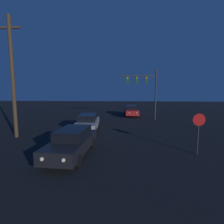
# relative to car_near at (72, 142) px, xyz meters

# --- Properties ---
(car_near) EXTENTS (2.08, 4.98, 1.53)m
(car_near) POSITION_rel_car_near_xyz_m (0.00, 0.00, 0.00)
(car_near) COLOR black
(car_near) RESTS_ON ground_plane
(car_mid) EXTENTS (2.07, 4.97, 1.53)m
(car_mid) POSITION_rel_car_near_xyz_m (-0.31, 5.92, 0.00)
(car_mid) COLOR #99999E
(car_mid) RESTS_ON ground_plane
(car_far) EXTENTS (1.96, 4.95, 1.53)m
(car_far) POSITION_rel_car_near_xyz_m (4.09, 16.05, 0.00)
(car_far) COLOR #B21E1E
(car_far) RESTS_ON ground_plane
(traffic_signal_mast) EXTENTS (4.80, 0.30, 6.29)m
(traffic_signal_mast) POSITION_rel_car_near_xyz_m (5.59, 12.80, 3.52)
(traffic_signal_mast) COLOR #2D2D2D
(traffic_signal_mast) RESTS_ON ground_plane
(stop_sign) EXTENTS (0.70, 0.07, 2.40)m
(stop_sign) POSITION_rel_car_near_xyz_m (7.16, 0.51, 0.88)
(stop_sign) COLOR #2D2D2D
(stop_sign) RESTS_ON ground_plane
(utility_pole) EXTENTS (1.67, 0.28, 9.27)m
(utility_pole) POSITION_rel_car_near_xyz_m (-5.62, 3.63, 4.00)
(utility_pole) COLOR #4C3823
(utility_pole) RESTS_ON ground_plane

